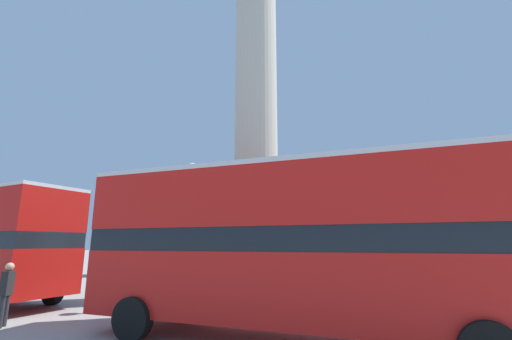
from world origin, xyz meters
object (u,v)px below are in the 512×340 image
(bus_a, at_px, (293,241))
(equestrian_statue, at_px, (120,250))
(monument_column, at_px, (256,133))
(street_lamp, at_px, (191,214))
(pedestrian_near_lamp, at_px, (6,290))

(bus_a, xyz_separation_m, equestrian_statue, (-16.51, 12.20, -0.54))
(monument_column, bearing_deg, equestrian_statue, 156.89)
(equestrian_statue, bearing_deg, street_lamp, -68.02)
(monument_column, xyz_separation_m, bus_a, (3.58, -6.68, -5.29))
(street_lamp, relative_size, pedestrian_near_lamp, 3.09)
(monument_column, xyz_separation_m, street_lamp, (-1.13, -3.84, -4.26))
(equestrian_statue, distance_m, street_lamp, 15.14)
(bus_a, bearing_deg, pedestrian_near_lamp, -169.87)
(monument_column, distance_m, equestrian_statue, 15.22)
(equestrian_statue, bearing_deg, pedestrian_near_lamp, -87.32)
(monument_column, height_order, pedestrian_near_lamp, monument_column)
(monument_column, height_order, equestrian_statue, monument_column)
(bus_a, relative_size, equestrian_statue, 1.66)
(monument_column, bearing_deg, pedestrian_near_lamp, -117.68)
(street_lamp, xyz_separation_m, pedestrian_near_lamp, (-3.15, -4.33, -2.37))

